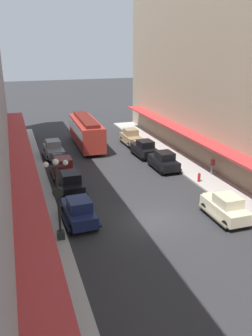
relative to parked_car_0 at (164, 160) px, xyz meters
The scene contains 15 objects.
ground_plane 10.43m from the parked_car_0, 117.87° to the right, with size 200.00×200.00×0.00m, color #2D2D30.
sidewalk_left 15.42m from the parked_car_0, 143.39° to the right, with size 3.00×60.00×0.15m, color #B7B5AD.
sidewalk_right 9.59m from the parked_car_0, 73.93° to the right, with size 3.00×60.00×0.15m, color #B7B5AD.
parked_car_0 is the anchor object (origin of this frame).
parked_car_1 9.42m from the parked_car_0, 90.08° to the left, with size 2.19×4.28×1.84m.
parked_car_2 4.40m from the parked_car_0, 93.50° to the left, with size 2.28×4.31×1.84m.
parked_car_3 10.52m from the parked_car_0, 90.60° to the right, with size 2.16×4.27×1.84m.
parked_car_4 11.90m from the parked_car_0, 142.79° to the left, with size 2.26×4.30×1.84m.
parked_car_5 9.47m from the parked_car_0, behind, with size 2.18×4.27×1.84m.
parked_car_6 9.77m from the parked_car_0, 164.06° to the right, with size 2.18×4.28×1.84m.
parked_car_7 12.53m from the parked_car_0, 140.98° to the right, with size 2.27×4.31×1.84m.
streetcar 11.51m from the parked_car_0, 117.56° to the left, with size 2.73×9.66×3.46m.
lamp_post_with_clock 15.05m from the parked_car_0, 139.01° to the right, with size 1.42×0.44×5.16m.
fire_hydrant 4.41m from the parked_car_0, 70.11° to the right, with size 0.24×0.24×0.82m.
pedestrian_1 4.56m from the parked_car_0, 39.18° to the right, with size 0.36×0.24×1.64m.
Camera 1 is at (-8.50, -19.67, 11.48)m, focal length 37.33 mm.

